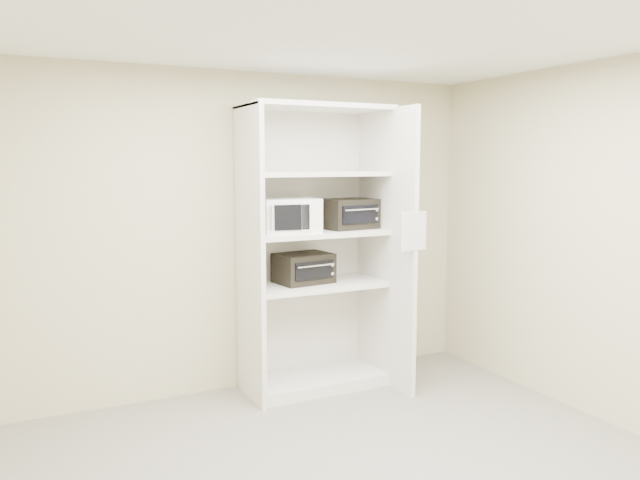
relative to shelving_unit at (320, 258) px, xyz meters
name	(u,v)px	position (x,y,z in m)	size (l,w,h in m)	color
ceiling	(350,21)	(-0.67, -1.70, 1.57)	(4.50, 4.00, 0.01)	white
wall_back	(234,233)	(-0.67, 0.30, 0.22)	(4.50, 0.02, 2.70)	beige
wall_right	(621,245)	(1.58, -1.70, 0.22)	(0.02, 4.00, 2.70)	beige
shelving_unit	(320,258)	(0.00, 0.00, 0.00)	(1.24, 0.92, 2.42)	silver
microwave	(289,215)	(-0.31, -0.04, 0.38)	(0.47, 0.36, 0.28)	white
toaster_oven_upper	(348,214)	(0.28, 0.01, 0.37)	(0.45, 0.34, 0.26)	black
toaster_oven_lower	(303,268)	(-0.14, 0.04, -0.08)	(0.45, 0.34, 0.25)	black
paper_sign	(414,231)	(0.53, -0.63, 0.27)	(0.24, 0.01, 0.31)	white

